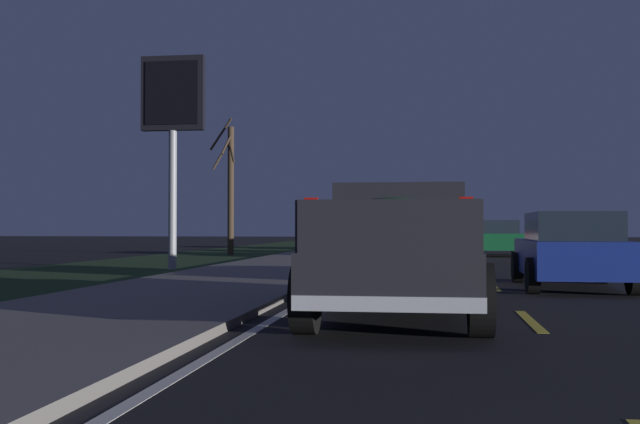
% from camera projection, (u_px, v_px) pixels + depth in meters
% --- Properties ---
extents(ground, '(144.00, 144.00, 0.00)m').
position_uv_depth(ground, '(466.00, 261.00, 28.02)').
color(ground, black).
extents(sidewalk_shoulder, '(108.00, 4.00, 0.12)m').
position_uv_depth(sidewalk_shoulder, '(312.00, 259.00, 28.83)').
color(sidewalk_shoulder, slate).
rests_on(sidewalk_shoulder, ground).
extents(grass_verge, '(108.00, 6.00, 0.01)m').
position_uv_depth(grass_verge, '(184.00, 259.00, 29.54)').
color(grass_verge, '#1E3819').
rests_on(grass_verge, ground).
extents(lane_markings, '(108.07, 3.54, 0.01)m').
position_uv_depth(lane_markings, '(400.00, 258.00, 30.64)').
color(lane_markings, yellow).
rests_on(lane_markings, ground).
extents(pickup_truck, '(5.42, 2.29, 1.87)m').
position_uv_depth(pickup_truck, '(398.00, 246.00, 10.59)').
color(pickup_truck, '#232328').
rests_on(pickup_truck, ground).
extents(sedan_silver, '(4.42, 2.06, 1.54)m').
position_uv_depth(sedan_silver, '(421.00, 239.00, 30.42)').
color(sedan_silver, '#B2B5BA').
rests_on(sedan_silver, ground).
extents(sedan_green, '(4.41, 2.04, 1.54)m').
position_uv_depth(sedan_green, '(497.00, 238.00, 33.34)').
color(sedan_green, '#14592D').
rests_on(sedan_green, ground).
extents(sedan_blue, '(4.43, 2.07, 1.54)m').
position_uv_depth(sedan_blue, '(570.00, 250.00, 15.48)').
color(sedan_blue, navy).
rests_on(sedan_blue, ground).
extents(sedan_red, '(4.45, 2.10, 1.54)m').
position_uv_depth(sedan_red, '(421.00, 236.00, 41.19)').
color(sedan_red, maroon).
rests_on(sedan_red, ground).
extents(gas_price_sign, '(0.27, 1.90, 6.29)m').
position_uv_depth(gas_price_sign, '(173.00, 110.00, 22.55)').
color(gas_price_sign, '#99999E').
rests_on(gas_price_sign, ground).
extents(bare_tree_far, '(1.99, 1.57, 6.16)m').
position_uv_depth(bare_tree_far, '(230.00, 185.00, 34.11)').
color(bare_tree_far, '#423323').
rests_on(bare_tree_far, ground).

